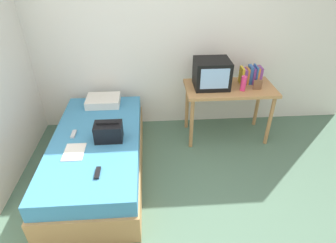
% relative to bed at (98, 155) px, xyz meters
% --- Properties ---
extents(ground_plane, '(8.00, 8.00, 0.00)m').
position_rel_bed_xyz_m(ground_plane, '(1.01, -0.85, -0.25)').
color(ground_plane, '#4C6B56').
extents(wall_back, '(5.20, 0.10, 2.60)m').
position_rel_bed_xyz_m(wall_back, '(1.01, 1.15, 1.05)').
color(wall_back, silver).
rests_on(wall_back, ground).
extents(bed, '(1.00, 2.00, 0.51)m').
position_rel_bed_xyz_m(bed, '(0.00, 0.00, 0.00)').
color(bed, '#B27F4C').
rests_on(bed, ground).
extents(desk, '(1.16, 0.60, 0.76)m').
position_rel_bed_xyz_m(desk, '(1.68, 0.66, 0.41)').
color(desk, '#B27F4C').
rests_on(desk, ground).
extents(tv, '(0.44, 0.39, 0.36)m').
position_rel_bed_xyz_m(tv, '(1.42, 0.69, 0.69)').
color(tv, black).
rests_on(tv, desk).
extents(water_bottle, '(0.07, 0.07, 0.19)m').
position_rel_bed_xyz_m(water_bottle, '(1.81, 0.55, 0.61)').
color(water_bottle, '#E53372').
rests_on(water_bottle, desk).
extents(book_row, '(0.27, 0.17, 0.24)m').
position_rel_bed_xyz_m(book_row, '(1.97, 0.77, 0.62)').
color(book_row, gold).
rests_on(book_row, desk).
extents(picture_frame, '(0.11, 0.02, 0.13)m').
position_rel_bed_xyz_m(picture_frame, '(2.00, 0.57, 0.57)').
color(picture_frame, brown).
rests_on(picture_frame, desk).
extents(pillow, '(0.44, 0.34, 0.10)m').
position_rel_bed_xyz_m(pillow, '(-0.00, 0.78, 0.31)').
color(pillow, silver).
rests_on(pillow, bed).
extents(handbag, '(0.30, 0.20, 0.23)m').
position_rel_bed_xyz_m(handbag, '(0.16, -0.05, 0.36)').
color(handbag, black).
rests_on(handbag, bed).
extents(magazine, '(0.21, 0.29, 0.01)m').
position_rel_bed_xyz_m(magazine, '(-0.18, -0.25, 0.26)').
color(magazine, white).
rests_on(magazine, bed).
extents(remote_dark, '(0.04, 0.16, 0.02)m').
position_rel_bed_xyz_m(remote_dark, '(0.11, -0.60, 0.27)').
color(remote_dark, black).
rests_on(remote_dark, bed).
extents(remote_silver, '(0.04, 0.14, 0.02)m').
position_rel_bed_xyz_m(remote_silver, '(-0.25, 0.07, 0.27)').
color(remote_silver, '#B7B7BC').
rests_on(remote_silver, bed).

